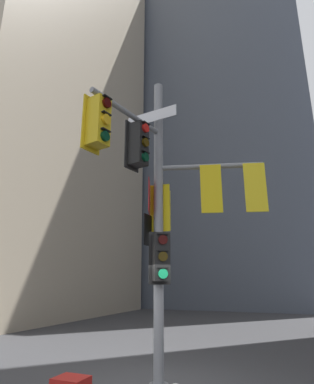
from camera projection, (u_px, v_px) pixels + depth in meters
building_tower_left at (22, 27)px, 27.79m from camera, size 16.11×16.11×47.31m
building_mid_block at (222, 147)px, 36.49m from camera, size 17.48×17.48×34.21m
signal_pole_assembly at (168, 196)px, 7.18m from camera, size 3.13×3.13×7.11m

